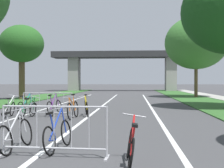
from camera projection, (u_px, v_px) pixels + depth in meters
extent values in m
cube|color=#2D5B26|center=(27.00, 99.00, 25.53)|extent=(3.42, 55.69, 0.05)
cube|color=#2D5B26|center=(197.00, 100.00, 24.46)|extent=(3.42, 55.69, 0.05)
cube|color=silver|center=(102.00, 106.00, 18.34)|extent=(0.14, 32.22, 0.01)
cube|color=silver|center=(151.00, 107.00, 18.12)|extent=(0.14, 32.22, 0.01)
cube|color=silver|center=(54.00, 106.00, 18.56)|extent=(0.14, 32.22, 0.01)
cube|color=#2D2D30|center=(122.00, 55.00, 48.12)|extent=(22.28, 3.63, 0.95)
cube|color=gray|center=(74.00, 74.00, 48.72)|extent=(1.64, 2.40, 5.33)
cube|color=gray|center=(171.00, 74.00, 47.57)|extent=(1.64, 2.40, 5.33)
cylinder|color=brown|center=(22.00, 80.00, 25.05)|extent=(0.50, 0.50, 3.30)
ellipsoid|color=#23561E|center=(22.00, 44.00, 25.02)|extent=(3.67, 3.67, 3.12)
cylinder|color=brown|center=(196.00, 82.00, 28.70)|extent=(0.32, 0.32, 2.99)
ellipsoid|color=#38702D|center=(196.00, 43.00, 28.67)|extent=(5.95, 5.95, 5.06)
cylinder|color=#ADADB2|center=(3.00, 130.00, 6.26)|extent=(0.04, 0.04, 1.05)
cube|color=#ADADB2|center=(3.00, 155.00, 6.27)|extent=(0.08, 0.44, 0.03)
cylinder|color=#ADADB2|center=(107.00, 132.00, 5.99)|extent=(0.04, 0.04, 1.05)
cube|color=#ADADB2|center=(107.00, 158.00, 6.00)|extent=(0.08, 0.44, 0.03)
cylinder|color=#ADADB2|center=(54.00, 107.00, 6.12)|extent=(2.18, 0.15, 0.04)
cylinder|color=#ADADB2|center=(54.00, 148.00, 6.13)|extent=(2.18, 0.15, 0.04)
cylinder|color=#ADADB2|center=(20.00, 126.00, 6.22)|extent=(0.02, 0.02, 0.87)
cylinder|color=#ADADB2|center=(37.00, 127.00, 6.17)|extent=(0.02, 0.02, 0.87)
cylinder|color=#ADADB2|center=(54.00, 127.00, 6.13)|extent=(0.02, 0.02, 0.87)
cylinder|color=#ADADB2|center=(71.00, 127.00, 6.08)|extent=(0.02, 0.02, 0.87)
cylinder|color=#ADADB2|center=(89.00, 128.00, 6.04)|extent=(0.02, 0.02, 0.87)
cylinder|color=#ADADB2|center=(24.00, 104.00, 13.21)|extent=(0.04, 0.04, 1.05)
cube|color=#ADADB2|center=(24.00, 116.00, 13.21)|extent=(0.08, 0.44, 0.03)
cylinder|color=#ADADB2|center=(72.00, 105.00, 12.94)|extent=(0.04, 0.04, 1.05)
cube|color=#ADADB2|center=(72.00, 117.00, 12.94)|extent=(0.08, 0.44, 0.03)
cylinder|color=#ADADB2|center=(48.00, 93.00, 13.07)|extent=(2.18, 0.15, 0.04)
cylinder|color=#ADADB2|center=(48.00, 113.00, 13.08)|extent=(2.18, 0.15, 0.04)
cylinder|color=#ADADB2|center=(32.00, 102.00, 13.16)|extent=(0.02, 0.02, 0.87)
cylinder|color=#ADADB2|center=(39.00, 103.00, 13.12)|extent=(0.02, 0.02, 0.87)
cylinder|color=#ADADB2|center=(48.00, 103.00, 13.07)|extent=(0.02, 0.02, 0.87)
cylinder|color=#ADADB2|center=(56.00, 103.00, 13.03)|extent=(0.02, 0.02, 0.87)
cylinder|color=#ADADB2|center=(64.00, 103.00, 12.98)|extent=(0.02, 0.02, 0.87)
torus|color=black|center=(76.00, 109.00, 12.90)|extent=(0.15, 0.70, 0.70)
torus|color=black|center=(70.00, 111.00, 11.95)|extent=(0.15, 0.70, 0.70)
cylinder|color=orange|center=(73.00, 103.00, 12.45)|extent=(0.14, 0.93, 0.59)
cylinder|color=orange|center=(74.00, 103.00, 12.63)|extent=(0.10, 0.12, 0.69)
cylinder|color=orange|center=(75.00, 110.00, 12.75)|extent=(0.04, 0.31, 0.08)
cylinder|color=orange|center=(69.00, 104.00, 11.97)|extent=(0.09, 0.10, 0.56)
cube|color=black|center=(73.00, 95.00, 12.66)|extent=(0.12, 0.25, 0.06)
cylinder|color=#99999E|center=(69.00, 97.00, 12.00)|extent=(0.56, 0.06, 0.08)
torus|color=black|center=(87.00, 109.00, 12.88)|extent=(0.25, 0.68, 0.67)
torus|color=black|center=(86.00, 107.00, 13.89)|extent=(0.25, 0.68, 0.67)
cylinder|color=gold|center=(86.00, 103.00, 13.35)|extent=(0.31, 0.96, 0.56)
cylinder|color=gold|center=(86.00, 102.00, 13.16)|extent=(0.09, 0.13, 0.67)
cylinder|color=gold|center=(87.00, 110.00, 13.04)|extent=(0.10, 0.33, 0.08)
cylinder|color=gold|center=(85.00, 102.00, 13.86)|extent=(0.08, 0.10, 0.53)
cube|color=black|center=(86.00, 95.00, 13.12)|extent=(0.16, 0.26, 0.06)
cylinder|color=#99999E|center=(85.00, 96.00, 13.82)|extent=(0.55, 0.15, 0.08)
torus|color=black|center=(22.00, 112.00, 12.08)|extent=(0.24, 0.63, 0.62)
torus|color=black|center=(33.00, 110.00, 13.05)|extent=(0.24, 0.63, 0.62)
cylinder|color=#1E7238|center=(28.00, 104.00, 12.53)|extent=(0.28, 0.95, 0.59)
cylinder|color=#1E7238|center=(26.00, 106.00, 12.35)|extent=(0.14, 0.13, 0.57)
cylinder|color=#1E7238|center=(23.00, 112.00, 12.24)|extent=(0.07, 0.32, 0.07)
cylinder|color=#1E7238|center=(34.00, 103.00, 13.01)|extent=(0.13, 0.11, 0.56)
cube|color=black|center=(27.00, 99.00, 12.30)|extent=(0.14, 0.25, 0.07)
cylinder|color=#99999E|center=(35.00, 97.00, 12.97)|extent=(0.52, 0.10, 0.12)
torus|color=black|center=(5.00, 111.00, 12.22)|extent=(0.21, 0.65, 0.64)
torus|color=black|center=(12.00, 109.00, 13.31)|extent=(0.21, 0.65, 0.64)
cylinder|color=silver|center=(10.00, 103.00, 12.74)|extent=(0.09, 1.07, 0.63)
cylinder|color=silver|center=(8.00, 105.00, 12.53)|extent=(0.14, 0.12, 0.56)
cylinder|color=silver|center=(6.00, 111.00, 12.39)|extent=(0.08, 0.36, 0.08)
cylinder|color=silver|center=(13.00, 102.00, 13.29)|extent=(0.13, 0.08, 0.60)
cube|color=black|center=(9.00, 99.00, 12.49)|extent=(0.13, 0.25, 0.06)
cylinder|color=#99999E|center=(14.00, 96.00, 13.26)|extent=(0.45, 0.08, 0.09)
torus|color=black|center=(5.00, 141.00, 6.18)|extent=(0.20, 0.65, 0.64)
torus|color=black|center=(26.00, 132.00, 7.24)|extent=(0.20, 0.65, 0.64)
cylinder|color=#B7B7BC|center=(13.00, 124.00, 6.69)|extent=(0.10, 1.05, 0.59)
cylinder|color=#B7B7BC|center=(9.00, 127.00, 6.49)|extent=(0.17, 0.12, 0.59)
cylinder|color=#B7B7BC|center=(9.00, 140.00, 6.35)|extent=(0.05, 0.35, 0.08)
cylinder|color=#B7B7BC|center=(23.00, 121.00, 7.22)|extent=(0.16, 0.09, 0.56)
cube|color=black|center=(6.00, 113.00, 6.46)|extent=(0.12, 0.25, 0.07)
cylinder|color=#99999E|center=(21.00, 109.00, 7.20)|extent=(0.49, 0.05, 0.13)
torus|color=black|center=(131.00, 155.00, 5.03)|extent=(0.15, 0.61, 0.60)
torus|color=black|center=(130.00, 143.00, 6.04)|extent=(0.15, 0.61, 0.60)
cylinder|color=red|center=(133.00, 134.00, 5.51)|extent=(0.09, 0.98, 0.60)
cylinder|color=red|center=(133.00, 139.00, 5.32)|extent=(0.13, 0.12, 0.52)
cylinder|color=red|center=(131.00, 154.00, 5.19)|extent=(0.05, 0.33, 0.07)
cylinder|color=red|center=(132.00, 129.00, 6.01)|extent=(0.13, 0.09, 0.57)
cube|color=black|center=(135.00, 125.00, 5.28)|extent=(0.11, 0.24, 0.06)
cylinder|color=#99999E|center=(134.00, 115.00, 5.98)|extent=(0.47, 0.04, 0.10)
torus|color=black|center=(21.00, 109.00, 13.05)|extent=(0.23, 0.68, 0.66)
torus|color=black|center=(33.00, 107.00, 14.09)|extent=(0.23, 0.68, 0.66)
cylinder|color=#197A7F|center=(26.00, 101.00, 13.55)|extent=(0.05, 1.04, 0.66)
cylinder|color=#197A7F|center=(24.00, 103.00, 13.35)|extent=(0.16, 0.11, 0.62)
cylinder|color=#197A7F|center=(23.00, 109.00, 13.21)|extent=(0.08, 0.34, 0.08)
cylinder|color=#197A7F|center=(31.00, 100.00, 14.07)|extent=(0.15, 0.08, 0.63)
cube|color=black|center=(22.00, 96.00, 13.32)|extent=(0.13, 0.25, 0.07)
cylinder|color=#99999E|center=(30.00, 94.00, 14.05)|extent=(0.48, 0.08, 0.11)
torus|color=black|center=(50.00, 109.00, 13.09)|extent=(0.25, 0.69, 0.67)
torus|color=black|center=(59.00, 107.00, 14.16)|extent=(0.25, 0.69, 0.67)
cylinder|color=#662884|center=(53.00, 101.00, 13.61)|extent=(0.07, 1.07, 0.66)
cylinder|color=#662884|center=(52.00, 102.00, 13.41)|extent=(0.19, 0.11, 0.64)
cylinder|color=#662884|center=(52.00, 109.00, 13.26)|extent=(0.08, 0.35, 0.08)
cylinder|color=#662884|center=(58.00, 100.00, 14.15)|extent=(0.18, 0.07, 0.63)
cube|color=black|center=(50.00, 95.00, 13.38)|extent=(0.13, 0.25, 0.07)
cylinder|color=#99999E|center=(56.00, 94.00, 14.13)|extent=(0.44, 0.07, 0.12)
torus|color=black|center=(49.00, 141.00, 6.22)|extent=(0.21, 0.63, 0.62)
torus|color=black|center=(66.00, 133.00, 7.22)|extent=(0.21, 0.63, 0.62)
cylinder|color=#1E389E|center=(56.00, 123.00, 6.70)|extent=(0.06, 1.00, 0.62)
cylinder|color=#1E389E|center=(53.00, 127.00, 6.51)|extent=(0.15, 0.11, 0.60)
cylinder|color=#1E389E|center=(52.00, 140.00, 6.38)|extent=(0.07, 0.33, 0.07)
cylinder|color=#1E389E|center=(64.00, 120.00, 7.21)|extent=(0.14, 0.08, 0.60)
cube|color=black|center=(50.00, 113.00, 6.48)|extent=(0.13, 0.25, 0.07)
cylinder|color=#99999E|center=(62.00, 108.00, 7.19)|extent=(0.47, 0.08, 0.10)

